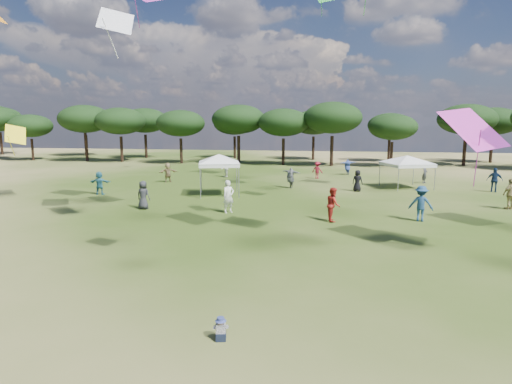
% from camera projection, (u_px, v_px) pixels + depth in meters
% --- Properties ---
extents(ground, '(140.00, 140.00, 0.00)m').
position_uv_depth(ground, '(191.00, 383.00, 8.69)').
color(ground, '#354B16').
rests_on(ground, ground).
extents(tree_line, '(108.78, 17.63, 7.77)m').
position_uv_depth(tree_line, '(325.00, 120.00, 53.59)').
color(tree_line, black).
rests_on(tree_line, ground).
extents(tent_left, '(5.51, 5.51, 3.27)m').
position_uv_depth(tent_left, '(219.00, 156.00, 30.38)').
color(tent_left, gray).
rests_on(tent_left, ground).
extents(tent_right, '(6.15, 6.15, 2.91)m').
position_uv_depth(tent_right, '(407.00, 157.00, 33.84)').
color(tent_right, gray).
rests_on(tent_right, ground).
extents(toddler, '(0.42, 0.46, 0.58)m').
position_uv_depth(toddler, '(221.00, 329.00, 10.39)').
color(toddler, black).
rests_on(toddler, ground).
extents(festival_crowd, '(30.13, 21.95, 1.91)m').
position_uv_depth(festival_crowd, '(300.00, 180.00, 32.20)').
color(festival_crowd, '#162B4E').
rests_on(festival_crowd, ground).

